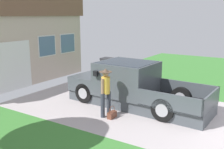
{
  "coord_description": "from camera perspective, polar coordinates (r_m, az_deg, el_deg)",
  "views": [
    {
      "loc": [
        -8.49,
        -0.26,
        3.46
      ],
      "look_at": [
        -0.47,
        4.85,
        1.32
      ],
      "focal_mm": 42.52,
      "sensor_mm": 36.0,
      "label": 1
    }
  ],
  "objects": [
    {
      "name": "pickup_truck",
      "position": [
        10.42,
        3.56,
        -2.43
      ],
      "size": [
        2.12,
        5.64,
        1.69
      ],
      "rotation": [
        0.0,
        0.0,
        -0.04
      ],
      "color": "#444B50",
      "rests_on": "ground"
    },
    {
      "name": "handbag",
      "position": [
        9.2,
        -0.02,
        -8.54
      ],
      "size": [
        0.37,
        0.17,
        0.44
      ],
      "color": "brown",
      "rests_on": "ground"
    },
    {
      "name": "wheeled_trash_bin",
      "position": [
        14.74,
        -0.87,
        1.56
      ],
      "size": [
        0.6,
        0.72,
        1.15
      ],
      "color": "#424247",
      "rests_on": "ground"
    },
    {
      "name": "person_with_hat",
      "position": [
        9.12,
        -1.37,
        -3.18
      ],
      "size": [
        0.48,
        0.44,
        1.7
      ],
      "rotation": [
        0.0,
        0.0,
        -0.09
      ],
      "color": "#333842",
      "rests_on": "ground"
    }
  ]
}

